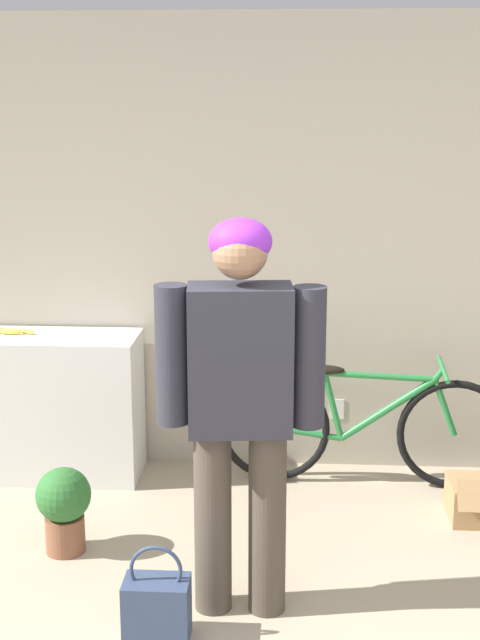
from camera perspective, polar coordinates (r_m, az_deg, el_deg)
The scene contains 7 objects.
wall_back at distance 5.12m, azimuth 0.31°, elevation 4.60°, with size 8.00×0.07×2.60m.
side_shelf at distance 5.27m, azimuth -12.25°, elevation -5.38°, with size 1.07×0.43×0.83m.
person at distance 3.61m, azimuth 0.00°, elevation -4.58°, with size 0.68×0.26×1.68m.
bicycle at distance 5.08m, azimuth 7.86°, elevation -6.79°, with size 1.64×0.46×0.71m.
banana at distance 5.22m, azimuth -14.49°, elevation -0.69°, with size 0.30×0.08×0.04m.
handbag at distance 3.77m, azimuth -5.35°, elevation -17.85°, with size 0.26×0.17×0.41m.
potted_plant at distance 4.43m, azimuth -11.21°, elevation -11.54°, with size 0.27×0.27×0.43m.
Camera 1 is at (0.28, -2.33, 2.11)m, focal length 50.00 mm.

